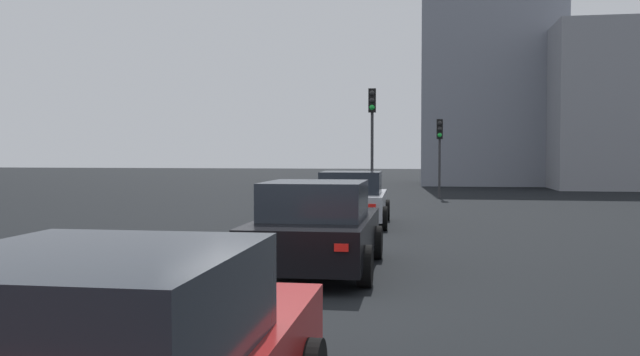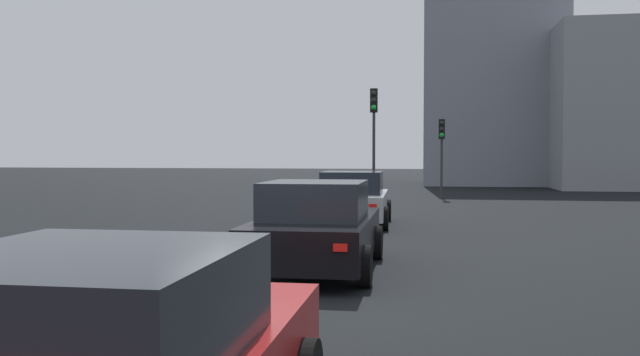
{
  "view_description": "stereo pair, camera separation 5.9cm",
  "coord_description": "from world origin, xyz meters",
  "px_view_note": "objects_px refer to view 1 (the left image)",
  "views": [
    {
      "loc": [
        -8.48,
        -1.9,
        2.01
      ],
      "look_at": [
        3.28,
        -0.01,
        1.57
      ],
      "focal_mm": 36.88,
      "sensor_mm": 36.0,
      "label": 1
    },
    {
      "loc": [
        -8.47,
        -1.96,
        2.01
      ],
      "look_at": [
        3.28,
        -0.01,
        1.57
      ],
      "focal_mm": 36.88,
      "sensor_mm": 36.0,
      "label": 2
    }
  ],
  "objects_px": {
    "traffic_light_near_left": "(440,141)",
    "traffic_light_near_right": "(372,122)",
    "car_black_second": "(317,228)",
    "car_silver_lead": "(352,199)"
  },
  "relations": [
    {
      "from": "traffic_light_near_left",
      "to": "traffic_light_near_right",
      "type": "height_order",
      "value": "traffic_light_near_right"
    },
    {
      "from": "car_black_second",
      "to": "traffic_light_near_left",
      "type": "xyz_separation_m",
      "value": [
        19.16,
        -2.47,
        1.84
      ]
    },
    {
      "from": "car_black_second",
      "to": "traffic_light_near_right",
      "type": "height_order",
      "value": "traffic_light_near_right"
    },
    {
      "from": "car_black_second",
      "to": "traffic_light_near_left",
      "type": "relative_size",
      "value": 1.22
    },
    {
      "from": "car_silver_lead",
      "to": "traffic_light_near_left",
      "type": "xyz_separation_m",
      "value": [
        11.84,
        -2.69,
        1.86
      ]
    },
    {
      "from": "traffic_light_near_left",
      "to": "car_black_second",
      "type": "bearing_deg",
      "value": -6.39
    },
    {
      "from": "car_silver_lead",
      "to": "traffic_light_near_right",
      "type": "xyz_separation_m",
      "value": [
        6.51,
        -0.05,
        2.48
      ]
    },
    {
      "from": "car_silver_lead",
      "to": "car_black_second",
      "type": "bearing_deg",
      "value": 179.94
    },
    {
      "from": "traffic_light_near_left",
      "to": "traffic_light_near_right",
      "type": "relative_size",
      "value": 0.8
    },
    {
      "from": "car_silver_lead",
      "to": "traffic_light_near_left",
      "type": "relative_size",
      "value": 1.16
    }
  ]
}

